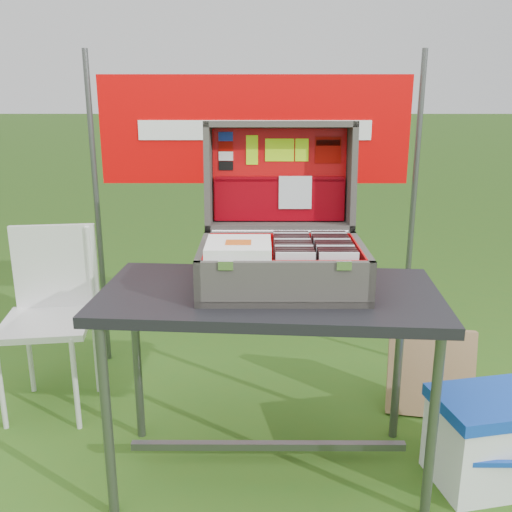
{
  "coord_description": "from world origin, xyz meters",
  "views": [
    {
      "loc": [
        0.02,
        -1.91,
        1.49
      ],
      "look_at": [
        0.01,
        0.1,
        0.91
      ],
      "focal_mm": 40.0,
      "sensor_mm": 36.0,
      "label": 1
    }
  ],
  "objects_px": {
    "table": "(269,385)",
    "suitcase": "(282,207)",
    "cooler": "(488,440)",
    "chair": "(46,325)",
    "cardboard_box": "(430,372)"
  },
  "relations": [
    {
      "from": "suitcase",
      "to": "cooler",
      "type": "xyz_separation_m",
      "value": [
        0.81,
        -0.14,
        -0.89
      ]
    },
    {
      "from": "cooler",
      "to": "cardboard_box",
      "type": "distance_m",
      "value": 0.52
    },
    {
      "from": "table",
      "to": "cardboard_box",
      "type": "relative_size",
      "value": 2.99
    },
    {
      "from": "suitcase",
      "to": "table",
      "type": "bearing_deg",
      "value": -117.14
    },
    {
      "from": "suitcase",
      "to": "cooler",
      "type": "height_order",
      "value": "suitcase"
    },
    {
      "from": "table",
      "to": "suitcase",
      "type": "height_order",
      "value": "suitcase"
    },
    {
      "from": "table",
      "to": "cooler",
      "type": "bearing_deg",
      "value": 0.58
    },
    {
      "from": "cooler",
      "to": "cardboard_box",
      "type": "height_order",
      "value": "cardboard_box"
    },
    {
      "from": "cooler",
      "to": "cardboard_box",
      "type": "relative_size",
      "value": 1.0
    },
    {
      "from": "table",
      "to": "cooler",
      "type": "xyz_separation_m",
      "value": [
        0.86,
        -0.05,
        -0.21
      ]
    },
    {
      "from": "table",
      "to": "chair",
      "type": "xyz_separation_m",
      "value": [
        -1.03,
        0.48,
        0.05
      ]
    },
    {
      "from": "table",
      "to": "cooler",
      "type": "relative_size",
      "value": 2.99
    },
    {
      "from": "cooler",
      "to": "chair",
      "type": "xyz_separation_m",
      "value": [
        -1.89,
        0.53,
        0.25
      ]
    },
    {
      "from": "cooler",
      "to": "cardboard_box",
      "type": "xyz_separation_m",
      "value": [
        -0.08,
        0.51,
        0.02
      ]
    },
    {
      "from": "table",
      "to": "suitcase",
      "type": "xyz_separation_m",
      "value": [
        0.05,
        0.09,
        0.69
      ]
    }
  ]
}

